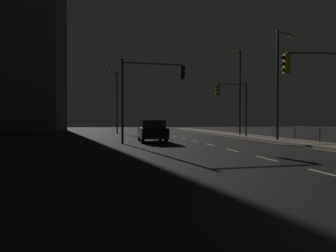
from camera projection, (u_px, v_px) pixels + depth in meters
ground_plane at (208, 144)px, 22.25m from camera, size 112.00×112.00×0.00m
sidewalk_right at (298, 142)px, 23.31m from camera, size 2.69×77.00×0.14m
lane_markings_center at (195, 141)px, 25.70m from camera, size 0.14×50.00×0.01m
lane_edge_line at (247, 139)px, 27.97m from camera, size 0.14×53.00×0.01m
car at (152, 131)px, 24.41m from camera, size 1.85×4.41×1.57m
traffic_light_far_right at (232, 98)px, 30.01m from camera, size 3.00×0.44×4.82m
traffic_light_far_center at (150, 84)px, 23.35m from camera, size 4.50×0.73×5.69m
traffic_light_overhead_east at (323, 78)px, 16.75m from camera, size 3.83×0.66×4.95m
street_lamp_median at (238, 85)px, 33.65m from camera, size 0.96×1.80×8.29m
street_lamp_mid_block at (280, 75)px, 25.25m from camera, size 1.90×1.00×8.04m
street_lamp_far_end at (116, 96)px, 40.52m from camera, size 1.04×1.62×7.36m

